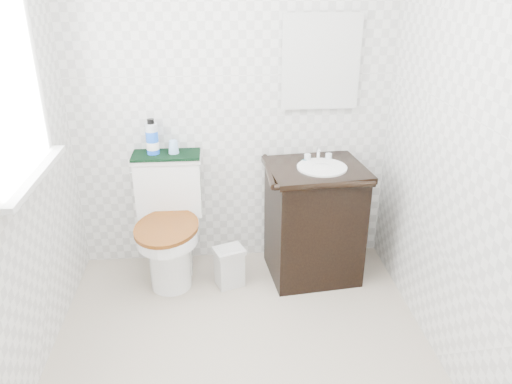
{
  "coord_description": "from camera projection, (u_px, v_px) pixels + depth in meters",
  "views": [
    {
      "loc": [
        -0.11,
        -2.11,
        2.02
      ],
      "look_at": [
        0.13,
        0.75,
        0.72
      ],
      "focal_mm": 35.0,
      "sensor_mm": 36.0,
      "label": 1
    }
  ],
  "objects": [
    {
      "name": "floor",
      "position": [
        244.0,
        367.0,
        2.76
      ],
      "size": [
        2.4,
        2.4,
        0.0
      ],
      "primitive_type": "plane",
      "color": "#C1B29B",
      "rests_on": "ground"
    },
    {
      "name": "wall_back",
      "position": [
        231.0,
        101.0,
        3.35
      ],
      "size": [
        2.4,
        0.0,
        2.4
      ],
      "primitive_type": "plane",
      "rotation": [
        1.57,
        0.0,
        0.0
      ],
      "color": "white",
      "rests_on": "ground"
    },
    {
      "name": "wall_front",
      "position": [
        269.0,
        348.0,
        1.17
      ],
      "size": [
        2.4,
        0.0,
        2.4
      ],
      "primitive_type": "plane",
      "rotation": [
        -1.57,
        0.0,
        0.0
      ],
      "color": "white",
      "rests_on": "ground"
    },
    {
      "name": "wall_right",
      "position": [
        474.0,
        158.0,
        2.35
      ],
      "size": [
        0.0,
        2.4,
        2.4
      ],
      "primitive_type": "plane",
      "rotation": [
        1.57,
        0.0,
        -1.57
      ],
      "color": "white",
      "rests_on": "ground"
    },
    {
      "name": "window",
      "position": [
        3.0,
        80.0,
        2.27
      ],
      "size": [
        0.02,
        0.7,
        0.9
      ],
      "primitive_type": "cube",
      "color": "white",
      "rests_on": "wall_left"
    },
    {
      "name": "mirror",
      "position": [
        321.0,
        62.0,
        3.27
      ],
      "size": [
        0.5,
        0.02,
        0.6
      ],
      "primitive_type": "cube",
      "color": "silver",
      "rests_on": "wall_back"
    },
    {
      "name": "toilet",
      "position": [
        170.0,
        228.0,
        3.45
      ],
      "size": [
        0.48,
        0.67,
        0.86
      ],
      "color": "white",
      "rests_on": "floor"
    },
    {
      "name": "vanity",
      "position": [
        314.0,
        219.0,
        3.44
      ],
      "size": [
        0.69,
        0.61,
        0.92
      ],
      "color": "black",
      "rests_on": "floor"
    },
    {
      "name": "trash_bin",
      "position": [
        229.0,
        266.0,
        3.42
      ],
      "size": [
        0.24,
        0.21,
        0.28
      ],
      "color": "silver",
      "rests_on": "floor"
    },
    {
      "name": "towel",
      "position": [
        166.0,
        155.0,
        3.36
      ],
      "size": [
        0.46,
        0.22,
        0.02
      ],
      "primitive_type": "cube",
      "color": "black",
      "rests_on": "toilet"
    },
    {
      "name": "mouthwash_bottle",
      "position": [
        152.0,
        138.0,
        3.31
      ],
      "size": [
        0.08,
        0.08,
        0.24
      ],
      "color": "blue",
      "rests_on": "towel"
    },
    {
      "name": "cup",
      "position": [
        173.0,
        147.0,
        3.35
      ],
      "size": [
        0.07,
        0.07,
        0.09
      ],
      "primitive_type": "cone",
      "color": "#99C9FA",
      "rests_on": "towel"
    },
    {
      "name": "soap_bar",
      "position": [
        306.0,
        160.0,
        3.36
      ],
      "size": [
        0.06,
        0.04,
        0.02
      ],
      "primitive_type": "ellipsoid",
      "color": "#176372",
      "rests_on": "vanity"
    }
  ]
}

